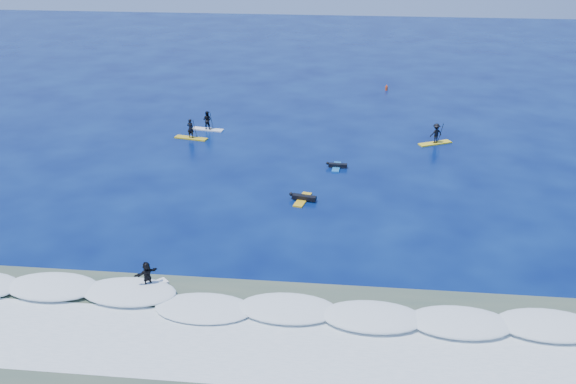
# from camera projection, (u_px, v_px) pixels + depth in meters

# --- Properties ---
(ground) EXTENTS (160.00, 160.00, 0.00)m
(ground) POSITION_uv_depth(u_px,v_px,m) (289.00, 217.00, 39.90)
(ground) COLOR #030C3F
(ground) RESTS_ON ground
(shallow_water) EXTENTS (90.00, 13.00, 0.01)m
(shallow_water) POSITION_uv_depth(u_px,v_px,m) (255.00, 363.00, 27.20)
(shallow_water) COLOR #394E41
(shallow_water) RESTS_ON ground
(breaking_wave) EXTENTS (40.00, 6.00, 0.30)m
(breaking_wave) POSITION_uv_depth(u_px,v_px,m) (267.00, 309.00, 30.83)
(breaking_wave) COLOR white
(breaking_wave) RESTS_ON ground
(whitewater) EXTENTS (34.00, 5.00, 0.02)m
(whitewater) POSITION_uv_depth(u_px,v_px,m) (258.00, 348.00, 28.11)
(whitewater) COLOR silver
(whitewater) RESTS_ON ground
(sup_paddler_left) EXTENTS (2.88, 1.28, 1.96)m
(sup_paddler_left) POSITION_uv_depth(u_px,v_px,m) (191.00, 132.00, 52.99)
(sup_paddler_left) COLOR gold
(sup_paddler_left) RESTS_ON ground
(sup_paddler_center) EXTENTS (2.85, 1.13, 1.94)m
(sup_paddler_center) POSITION_uv_depth(u_px,v_px,m) (207.00, 122.00, 55.00)
(sup_paddler_center) COLOR white
(sup_paddler_center) RESTS_ON ground
(sup_paddler_right) EXTENTS (2.83, 1.91, 1.98)m
(sup_paddler_right) POSITION_uv_depth(u_px,v_px,m) (436.00, 135.00, 51.79)
(sup_paddler_right) COLOR yellow
(sup_paddler_right) RESTS_ON ground
(prone_paddler_near) EXTENTS (1.84, 2.39, 0.48)m
(prone_paddler_near) POSITION_uv_depth(u_px,v_px,m) (303.00, 198.00, 42.08)
(prone_paddler_near) COLOR gold
(prone_paddler_near) RESTS_ON ground
(prone_paddler_far) EXTENTS (1.58, 2.01, 0.42)m
(prone_paddler_far) POSITION_uv_depth(u_px,v_px,m) (337.00, 166.00, 47.32)
(prone_paddler_far) COLOR blue
(prone_paddler_far) RESTS_ON ground
(wave_surfer) EXTENTS (1.84, 1.82, 1.47)m
(wave_surfer) POSITION_uv_depth(u_px,v_px,m) (147.00, 276.00, 32.00)
(wave_surfer) COLOR white
(wave_surfer) RESTS_ON breaking_wave
(marker_buoy) EXTENTS (0.28, 0.28, 0.66)m
(marker_buoy) POSITION_uv_depth(u_px,v_px,m) (386.00, 88.00, 66.97)
(marker_buoy) COLOR #EB4614
(marker_buoy) RESTS_ON ground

